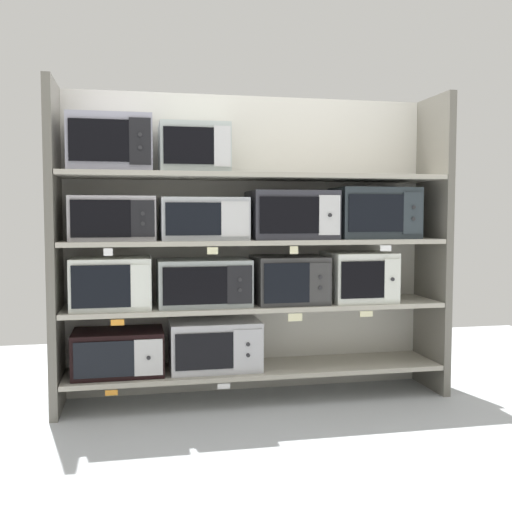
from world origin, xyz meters
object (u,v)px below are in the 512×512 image
(microwave_5, at_px, (359,276))
(microwave_4, at_px, (289,279))
(microwave_3, at_px, (204,282))
(microwave_8, at_px, (291,215))
(microwave_0, at_px, (118,352))
(microwave_2, at_px, (111,283))
(microwave_6, at_px, (113,218))
(microwave_10, at_px, (110,144))
(microwave_11, at_px, (194,149))
(microwave_9, at_px, (374,213))
(microwave_1, at_px, (215,345))
(microwave_7, at_px, (203,219))

(microwave_5, bearing_deg, microwave_4, -179.96)
(microwave_3, distance_m, microwave_8, 0.71)
(microwave_0, relative_size, microwave_2, 1.15)
(microwave_5, height_order, microwave_8, microwave_8)
(microwave_6, height_order, microwave_8, microwave_8)
(microwave_0, bearing_deg, microwave_4, -0.01)
(microwave_5, xyz_separation_m, microwave_10, (-1.60, 0.00, 0.84))
(microwave_2, xyz_separation_m, microwave_10, (0.01, 0.00, 0.84))
(microwave_5, relative_size, microwave_8, 0.78)
(microwave_0, relative_size, microwave_11, 1.30)
(microwave_0, height_order, microwave_4, microwave_4)
(microwave_9, height_order, microwave_11, microwave_11)
(microwave_2, bearing_deg, microwave_5, 0.01)
(microwave_6, relative_size, microwave_11, 1.20)
(microwave_5, height_order, microwave_6, microwave_6)
(microwave_2, height_order, microwave_6, microwave_6)
(microwave_1, height_order, microwave_5, microwave_5)
(microwave_7, relative_size, microwave_11, 1.27)
(microwave_8, xyz_separation_m, microwave_10, (-1.13, 0.00, 0.43))
(microwave_1, xyz_separation_m, microwave_9, (1.07, 0.00, 0.84))
(microwave_2, bearing_deg, microwave_11, 0.04)
(microwave_0, distance_m, microwave_10, 1.28)
(microwave_4, bearing_deg, microwave_3, 179.99)
(microwave_9, bearing_deg, microwave_7, -180.00)
(microwave_5, bearing_deg, microwave_7, -180.00)
(microwave_2, relative_size, microwave_9, 0.89)
(microwave_5, bearing_deg, microwave_8, 180.00)
(microwave_8, bearing_deg, microwave_7, -180.00)
(microwave_8, bearing_deg, microwave_1, 179.99)
(microwave_0, distance_m, microwave_8, 1.39)
(microwave_0, relative_size, microwave_8, 1.01)
(microwave_1, height_order, microwave_6, microwave_6)
(microwave_5, bearing_deg, microwave_2, -179.99)
(microwave_2, relative_size, microwave_6, 0.94)
(microwave_10, bearing_deg, microwave_6, -2.78)
(microwave_8, bearing_deg, microwave_6, -179.98)
(microwave_3, bearing_deg, microwave_9, 0.01)
(microwave_2, distance_m, microwave_5, 1.61)
(microwave_7, bearing_deg, microwave_1, 0.05)
(microwave_5, relative_size, microwave_6, 0.83)
(microwave_1, bearing_deg, microwave_9, 0.00)
(microwave_8, height_order, microwave_10, microwave_10)
(microwave_10, bearing_deg, microwave_9, 0.00)
(microwave_3, distance_m, microwave_5, 1.04)
(microwave_11, bearing_deg, microwave_4, -0.03)
(microwave_9, bearing_deg, microwave_10, -180.00)
(microwave_2, bearing_deg, microwave_10, 2.43)
(microwave_5, relative_size, microwave_10, 0.86)
(microwave_11, bearing_deg, microwave_5, -0.00)
(microwave_2, height_order, microwave_8, microwave_8)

